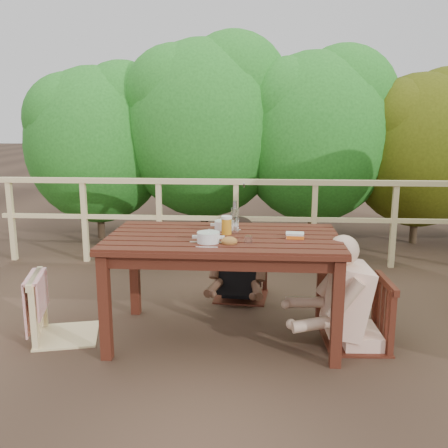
# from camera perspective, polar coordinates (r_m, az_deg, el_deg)

# --- Properties ---
(ground) EXTENTS (60.00, 60.00, 0.00)m
(ground) POSITION_cam_1_polar(r_m,az_deg,el_deg) (4.02, -0.05, -12.79)
(ground) COLOR #4C3526
(ground) RESTS_ON ground
(table) EXTENTS (1.74, 0.98, 0.81)m
(table) POSITION_cam_1_polar(r_m,az_deg,el_deg) (3.87, -0.05, -7.37)
(table) COLOR #3F190F
(table) RESTS_ON ground
(chair_left) EXTENTS (0.59, 0.59, 0.97)m
(chair_left) POSITION_cam_1_polar(r_m,az_deg,el_deg) (4.04, -17.97, -5.87)
(chair_left) COLOR beige
(chair_left) RESTS_ON ground
(chair_far) EXTENTS (0.53, 0.53, 0.97)m
(chair_far) POSITION_cam_1_polar(r_m,az_deg,el_deg) (4.70, 2.03, -2.81)
(chair_far) COLOR #3F190F
(chair_far) RESTS_ON ground
(chair_right) EXTENTS (0.51, 0.51, 0.97)m
(chair_right) POSITION_cam_1_polar(r_m,az_deg,el_deg) (3.86, 15.17, -6.56)
(chair_right) COLOR #3F190F
(chair_right) RESTS_ON ground
(woman) EXTENTS (0.56, 0.66, 1.24)m
(woman) POSITION_cam_1_polar(r_m,az_deg,el_deg) (4.69, 2.05, -1.16)
(woman) COLOR black
(woman) RESTS_ON ground
(diner_right) EXTENTS (0.72, 0.60, 1.40)m
(diner_right) POSITION_cam_1_polar(r_m,az_deg,el_deg) (3.80, 15.79, -3.49)
(diner_right) COLOR beige
(diner_right) RESTS_ON ground
(railing) EXTENTS (5.60, 0.10, 1.01)m
(railing) POSITION_cam_1_polar(r_m,az_deg,el_deg) (5.77, 1.37, 0.19)
(railing) COLOR beige
(railing) RESTS_ON ground
(hedge_row) EXTENTS (6.60, 1.60, 3.80)m
(hedge_row) POSITION_cam_1_polar(r_m,az_deg,el_deg) (6.85, 5.36, 13.75)
(hedge_row) COLOR #22681E
(hedge_row) RESTS_ON ground
(soup_near) EXTENTS (0.28, 0.28, 0.09)m
(soup_near) POSITION_cam_1_polar(r_m,az_deg,el_deg) (3.54, -1.81, -1.66)
(soup_near) COLOR silver
(soup_near) RESTS_ON table
(soup_far) EXTENTS (0.26, 0.26, 0.09)m
(soup_far) POSITION_cam_1_polar(r_m,az_deg,el_deg) (3.95, 0.04, -0.23)
(soup_far) COLOR silver
(soup_far) RESTS_ON table
(bread_roll) EXTENTS (0.12, 0.09, 0.07)m
(bread_roll) POSITION_cam_1_polar(r_m,az_deg,el_deg) (3.50, 0.60, -2.01)
(bread_roll) COLOR #A06138
(bread_roll) RESTS_ON table
(beer_glass) EXTENTS (0.08, 0.08, 0.16)m
(beer_glass) POSITION_cam_1_polar(r_m,az_deg,el_deg) (3.78, 0.29, -0.25)
(beer_glass) COLOR orange
(beer_glass) RESTS_ON table
(bottle) EXTENTS (0.06, 0.06, 0.27)m
(bottle) POSITION_cam_1_polar(r_m,az_deg,el_deg) (3.80, 1.25, 0.67)
(bottle) COLOR silver
(bottle) RESTS_ON table
(tumbler) EXTENTS (0.06, 0.06, 0.07)m
(tumbler) POSITION_cam_1_polar(r_m,az_deg,el_deg) (3.53, 2.81, -1.91)
(tumbler) COLOR white
(tumbler) RESTS_ON table
(butter_tub) EXTENTS (0.14, 0.10, 0.06)m
(butter_tub) POSITION_cam_1_polar(r_m,az_deg,el_deg) (3.70, 8.14, -1.43)
(butter_tub) COLOR white
(butter_tub) RESTS_ON table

